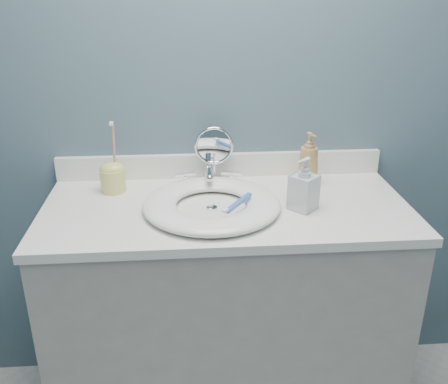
{
  "coord_description": "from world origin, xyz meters",
  "views": [
    {
      "loc": [
        -0.13,
        -0.53,
        1.58
      ],
      "look_at": [
        -0.01,
        0.94,
        0.94
      ],
      "focal_mm": 40.0,
      "sensor_mm": 36.0,
      "label": 1
    }
  ],
  "objects": [
    {
      "name": "drain",
      "position": [
        -0.05,
        0.94,
        0.88
      ],
      "size": [
        0.04,
        0.04,
        0.01
      ],
      "primitive_type": "cylinder",
      "color": "silver",
      "rests_on": "countertop"
    },
    {
      "name": "toothbrush_lying",
      "position": [
        0.03,
        0.89,
        0.92
      ],
      "size": [
        0.11,
        0.15,
        0.02
      ],
      "rotation": [
        0.0,
        0.0,
        0.97
      ],
      "color": "#3566BD",
      "rests_on": "basin"
    },
    {
      "name": "makeup_mirror",
      "position": [
        -0.03,
        1.19,
        0.99
      ],
      "size": [
        0.14,
        0.08,
        0.21
      ],
      "rotation": [
        0.0,
        0.0,
        -0.03
      ],
      "color": "silver",
      "rests_on": "countertop"
    },
    {
      "name": "backsplash",
      "position": [
        0.0,
        1.24,
        0.93
      ],
      "size": [
        1.22,
        0.02,
        0.09
      ],
      "primitive_type": "cube",
      "color": "white",
      "rests_on": "countertop"
    },
    {
      "name": "soap_bottle_amber",
      "position": [
        0.31,
        1.13,
        0.98
      ],
      "size": [
        0.09,
        0.09,
        0.2
      ],
      "primitive_type": "imported",
      "rotation": [
        0.0,
        0.0,
        0.25
      ],
      "color": "#AB834D",
      "rests_on": "countertop"
    },
    {
      "name": "soap_bottle_clear",
      "position": [
        0.25,
        0.93,
        0.97
      ],
      "size": [
        0.11,
        0.11,
        0.17
      ],
      "primitive_type": "imported",
      "rotation": [
        0.0,
        0.0,
        -0.8
      ],
      "color": "silver",
      "rests_on": "countertop"
    },
    {
      "name": "back_wall",
      "position": [
        0.0,
        1.25,
        1.2
      ],
      "size": [
        2.2,
        0.02,
        2.4
      ],
      "primitive_type": "cube",
      "color": "#4A606F",
      "rests_on": "ground"
    },
    {
      "name": "basin",
      "position": [
        -0.05,
        0.94,
        0.9
      ],
      "size": [
        0.45,
        0.45,
        0.04
      ],
      "primitive_type": null,
      "color": "white",
      "rests_on": "countertop"
    },
    {
      "name": "vanity_cabinet",
      "position": [
        0.0,
        0.97,
        0.42
      ],
      "size": [
        1.2,
        0.55,
        0.85
      ],
      "primitive_type": "cube",
      "color": "#A9A59A",
      "rests_on": "ground"
    },
    {
      "name": "countertop",
      "position": [
        0.0,
        0.97,
        0.86
      ],
      "size": [
        1.22,
        0.57,
        0.03
      ],
      "primitive_type": "cube",
      "color": "white",
      "rests_on": "vanity_cabinet"
    },
    {
      "name": "toothbrush_holder",
      "position": [
        -0.39,
        1.12,
        0.94
      ],
      "size": [
        0.09,
        0.09,
        0.25
      ],
      "rotation": [
        0.0,
        0.0,
        0.36
      ],
      "color": "#DADA6D",
      "rests_on": "countertop"
    },
    {
      "name": "faucet",
      "position": [
        -0.05,
        1.14,
        0.91
      ],
      "size": [
        0.25,
        0.13,
        0.07
      ],
      "color": "silver",
      "rests_on": "countertop"
    }
  ]
}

